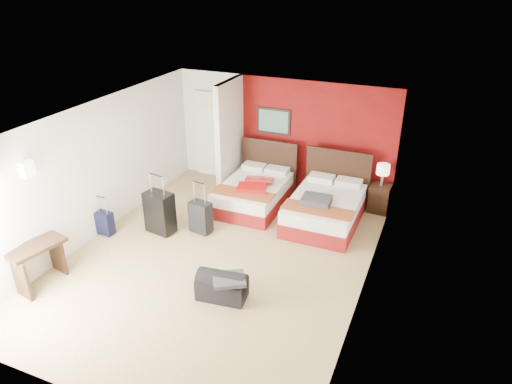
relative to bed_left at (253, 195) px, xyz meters
The scene contains 17 objects.
ground 2.06m from the bed_left, 84.23° to the right, with size 6.50×6.50×0.00m, color tan.
room_walls 1.67m from the bed_left, 152.73° to the right, with size 5.02×6.52×2.50m.
red_accent_panel 1.82m from the bed_left, 51.30° to the left, with size 3.50×0.04×2.50m, color maroon.
partition_wall 1.39m from the bed_left, 144.17° to the left, with size 0.12×1.20×2.50m, color silver.
entry_door 2.08m from the bed_left, 143.01° to the left, with size 0.82×0.06×2.05m, color silver.
bed_left is the anchor object (origin of this frame).
bed_right 1.59m from the bed_left, ahead, with size 1.31×1.87×0.56m, color white.
red_suitcase_open 0.35m from the bed_left, 45.00° to the right, with size 0.58×0.79×0.10m, color #A70E0F.
jacket_bundle 1.58m from the bed_left, 15.71° to the right, with size 0.54×0.43×0.13m, color #3C3D42.
nightstand 2.63m from the bed_left, 18.26° to the left, with size 0.41×0.41×0.58m, color black.
table_lamp 2.69m from the bed_left, 18.26° to the left, with size 0.26×0.26×0.46m, color white.
suitcase_black 2.07m from the bed_left, 125.98° to the right, with size 0.53×0.33×0.80m, color black.
suitcase_charcoal 1.46m from the bed_left, 110.09° to the right, with size 0.41×0.25×0.60m, color black.
suitcase_navy 3.04m from the bed_left, 134.87° to the right, with size 0.32×0.19×0.44m, color black.
duffel_bag 3.08m from the bed_left, 75.98° to the right, with size 0.75×0.40×0.38m, color black.
jacket_draped 3.17m from the bed_left, 73.57° to the right, with size 0.48×0.41×0.06m, color #39383D.
desk 4.32m from the bed_left, 118.73° to the right, with size 0.44×0.87×0.73m, color black.
Camera 1 is at (3.27, -6.12, 4.66)m, focal length 32.86 mm.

